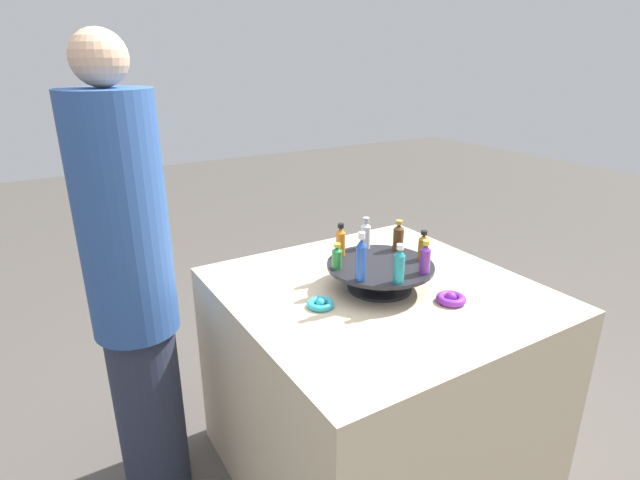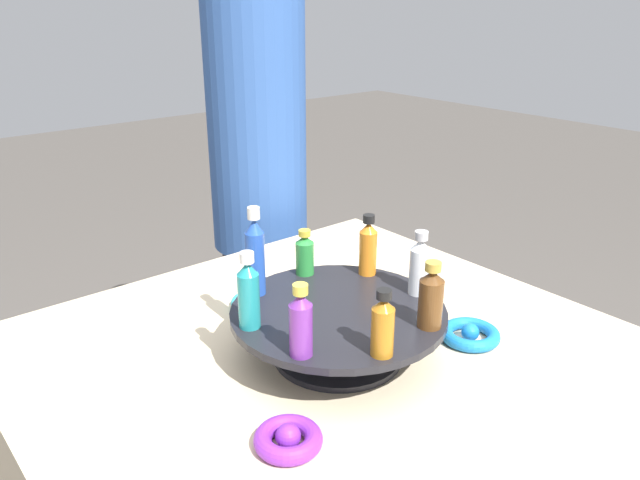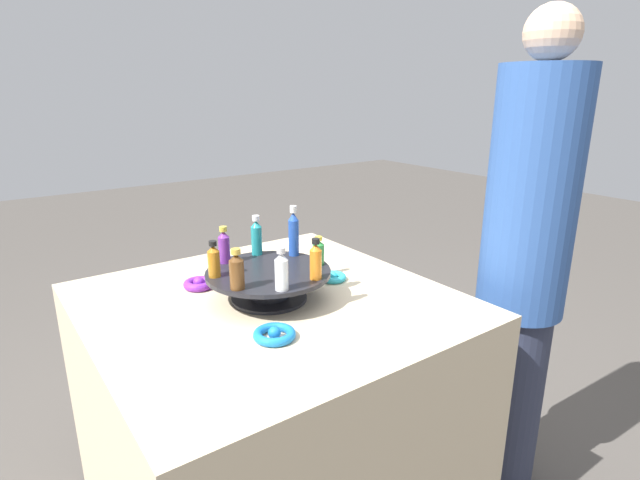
{
  "view_description": "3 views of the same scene",
  "coord_description": "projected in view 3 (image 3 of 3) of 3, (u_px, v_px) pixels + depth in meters",
  "views": [
    {
      "loc": [
        1.18,
        -0.95,
        1.48
      ],
      "look_at": [
        -0.08,
        -0.18,
        0.93
      ],
      "focal_mm": 28.0,
      "sensor_mm": 36.0,
      "label": 1
    },
    {
      "loc": [
        0.59,
        0.67,
        1.31
      ],
      "look_at": [
        -0.05,
        -0.11,
        0.92
      ],
      "focal_mm": 35.0,
      "sensor_mm": 36.0,
      "label": 2
    },
    {
      "loc": [
        -1.15,
        0.65,
        1.33
      ],
      "look_at": [
        -0.06,
        -0.13,
        0.92
      ],
      "focal_mm": 28.0,
      "sensor_mm": 36.0,
      "label": 3
    }
  ],
  "objects": [
    {
      "name": "person_figure",
      "position": [
        522.0,
        271.0,
        1.55
      ],
      "size": [
        0.26,
        0.26,
        1.55
      ],
      "rotation": [
        0.0,
        0.0,
        1.14
      ],
      "color": "#282D42",
      "rests_on": "ground_plane"
    },
    {
      "name": "party_table",
      "position": [
        273.0,
        412.0,
        1.53
      ],
      "size": [
        0.97,
        0.97,
        0.75
      ],
      "color": "beige",
      "rests_on": "ground_plane"
    },
    {
      "name": "bottle_brown",
      "position": [
        237.0,
        271.0,
        1.25
      ],
      "size": [
        0.04,
        0.04,
        0.11
      ],
      "color": "brown",
      "rests_on": "display_stand"
    },
    {
      "name": "ribbon_bow_teal",
      "position": [
        333.0,
        277.0,
        1.56
      ],
      "size": [
        0.08,
        0.08,
        0.03
      ],
      "color": "#2DB7CC",
      "rests_on": "party_table"
    },
    {
      "name": "bottle_green",
      "position": [
        318.0,
        252.0,
        1.43
      ],
      "size": [
        0.03,
        0.03,
        0.08
      ],
      "color": "#288438",
      "rests_on": "display_stand"
    },
    {
      "name": "ribbon_bow_blue",
      "position": [
        274.0,
        334.0,
        1.19
      ],
      "size": [
        0.1,
        0.1,
        0.03
      ],
      "color": "blue",
      "rests_on": "party_table"
    },
    {
      "name": "bottle_amber",
      "position": [
        214.0,
        260.0,
        1.34
      ],
      "size": [
        0.03,
        0.03,
        0.1
      ],
      "color": "#AD6B19",
      "rests_on": "display_stand"
    },
    {
      "name": "bottle_teal",
      "position": [
        257.0,
        237.0,
        1.51
      ],
      "size": [
        0.03,
        0.03,
        0.12
      ],
      "color": "teal",
      "rests_on": "display_stand"
    },
    {
      "name": "bottle_orange",
      "position": [
        316.0,
        260.0,
        1.32
      ],
      "size": [
        0.03,
        0.03,
        0.11
      ],
      "color": "orange",
      "rests_on": "display_stand"
    },
    {
      "name": "ribbon_bow_purple",
      "position": [
        199.0,
        284.0,
        1.5
      ],
      "size": [
        0.09,
        0.09,
        0.03
      ],
      "color": "purple",
      "rests_on": "party_table"
    },
    {
      "name": "display_stand",
      "position": [
        269.0,
        280.0,
        1.4
      ],
      "size": [
        0.35,
        0.35,
        0.09
      ],
      "color": "black",
      "rests_on": "party_table"
    },
    {
      "name": "bottle_blue",
      "position": [
        294.0,
        233.0,
        1.5
      ],
      "size": [
        0.03,
        0.03,
        0.15
      ],
      "color": "#234CAD",
      "rests_on": "display_stand"
    },
    {
      "name": "bottle_purple",
      "position": [
        224.0,
        246.0,
        1.44
      ],
      "size": [
        0.03,
        0.03,
        0.11
      ],
      "color": "#702D93",
      "rests_on": "display_stand"
    },
    {
      "name": "bottle_clear",
      "position": [
        281.0,
        271.0,
        1.25
      ],
      "size": [
        0.03,
        0.03,
        0.11
      ],
      "color": "silver",
      "rests_on": "display_stand"
    }
  ]
}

